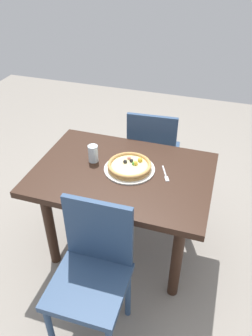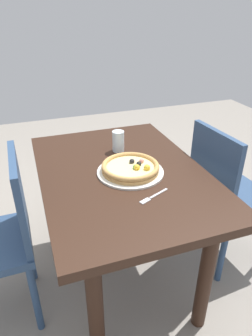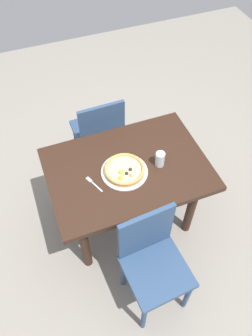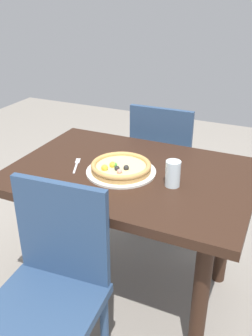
# 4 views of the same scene
# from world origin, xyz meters

# --- Properties ---
(ground_plane) EXTENTS (6.00, 6.00, 0.00)m
(ground_plane) POSITION_xyz_m (0.00, 0.00, 0.00)
(ground_plane) COLOR gray
(dining_table) EXTENTS (1.15, 0.81, 0.73)m
(dining_table) POSITION_xyz_m (0.00, 0.00, 0.61)
(dining_table) COLOR #331E14
(dining_table) RESTS_ON ground
(chair_near) EXTENTS (0.43, 0.43, 0.90)m
(chair_near) POSITION_xyz_m (-0.06, -0.62, 0.50)
(chair_near) COLOR navy
(chair_near) RESTS_ON ground
(chair_far) EXTENTS (0.41, 0.41, 0.90)m
(chair_far) POSITION_xyz_m (-0.03, 0.62, 0.50)
(chair_far) COLOR navy
(chair_far) RESTS_ON ground
(plate) EXTENTS (0.33, 0.33, 0.01)m
(plate) POSITION_xyz_m (-0.04, -0.03, 0.73)
(plate) COLOR silver
(plate) RESTS_ON dining_table
(pizza) EXTENTS (0.29, 0.29, 0.05)m
(pizza) POSITION_xyz_m (-0.04, -0.03, 0.76)
(pizza) COLOR tan
(pizza) RESTS_ON plate
(fork) EXTENTS (0.08, 0.16, 0.00)m
(fork) POSITION_xyz_m (-0.27, -0.05, 0.73)
(fork) COLOR silver
(fork) RESTS_ON dining_table
(drinking_glass) EXTENTS (0.07, 0.07, 0.12)m
(drinking_glass) POSITION_xyz_m (0.22, -0.05, 0.79)
(drinking_glass) COLOR silver
(drinking_glass) RESTS_ON dining_table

